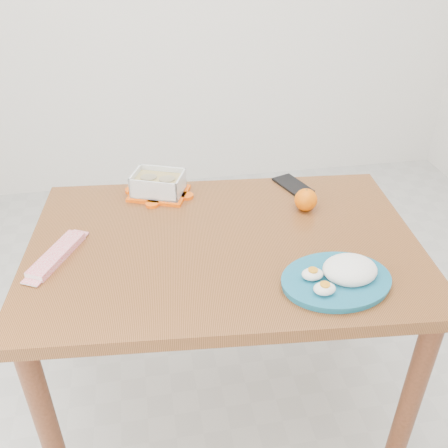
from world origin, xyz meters
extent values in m
plane|color=#B7B7B2|center=(0.00, 0.00, 0.00)|extent=(3.50, 3.50, 0.00)
cube|color=brown|center=(-0.10, -0.08, 0.73)|extent=(1.22, 0.87, 0.04)
cylinder|color=brown|center=(-0.65, -0.36, 0.35)|extent=(0.06, 0.06, 0.71)
cylinder|color=brown|center=(0.39, -0.45, 0.35)|extent=(0.06, 0.06, 0.71)
cylinder|color=brown|center=(-0.59, 0.29, 0.35)|extent=(0.06, 0.06, 0.71)
cylinder|color=brown|center=(0.45, 0.20, 0.35)|extent=(0.06, 0.06, 0.71)
cube|color=#FF5807|center=(-0.27, 0.24, 0.76)|extent=(0.23, 0.20, 0.01)
cube|color=silver|center=(-0.27, 0.24, 0.80)|extent=(0.20, 0.17, 0.07)
cube|color=tan|center=(-0.27, 0.24, 0.79)|extent=(0.19, 0.16, 0.05)
cylinder|color=#907D5E|center=(-0.30, 0.25, 0.81)|extent=(0.07, 0.07, 0.02)
cylinder|color=#907D5E|center=(-0.24, 0.23, 0.81)|extent=(0.07, 0.07, 0.02)
sphere|color=#F05E04|center=(0.19, 0.05, 0.79)|extent=(0.07, 0.07, 0.07)
cylinder|color=#17617E|center=(0.16, -0.32, 0.76)|extent=(0.32, 0.32, 0.02)
ellipsoid|color=silver|center=(0.20, -0.32, 0.80)|extent=(0.16, 0.14, 0.06)
ellipsoid|color=white|center=(0.09, -0.31, 0.78)|extent=(0.06, 0.05, 0.03)
ellipsoid|color=white|center=(0.10, -0.37, 0.78)|extent=(0.06, 0.05, 0.03)
cube|color=red|center=(-0.58, -0.08, 0.76)|extent=(0.15, 0.22, 0.02)
cube|color=black|center=(0.20, 0.21, 0.75)|extent=(0.12, 0.17, 0.01)
camera|label=1|loc=(-0.32, -1.28, 1.60)|focal=40.00mm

